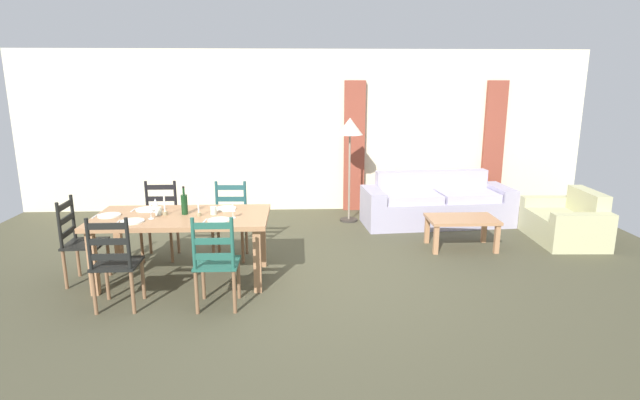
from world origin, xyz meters
The scene contains 32 objects.
ground_plane centered at (0.00, 0.00, -0.01)m, with size 9.60×9.60×0.02m, color #494632.
wall_far centered at (0.00, 3.30, 1.35)m, with size 9.60×0.16×2.70m, color beige.
curtain_panel_left centered at (0.86, 3.16, 1.10)m, with size 0.35×0.08×2.20m, color brown.
curtain_panel_right centered at (3.26, 3.16, 1.10)m, with size 0.35×0.08×2.20m, color brown.
dining_table centered at (-1.38, 0.09, 0.66)m, with size 1.90×0.96×0.75m.
dining_chair_near_left centered at (-1.86, -0.64, 0.48)m, with size 0.42×0.40×0.96m.
dining_chair_near_right centered at (-0.89, -0.66, 0.48)m, with size 0.42×0.40×0.96m.
dining_chair_far_left centered at (-1.83, 0.88, 0.48)m, with size 0.42×0.40×0.96m.
dining_chair_far_right centered at (-0.95, 0.82, 0.48)m, with size 0.44×0.42×0.96m.
dining_chair_head_west centered at (-2.49, 0.06, 0.48)m, with size 0.41×0.43×0.96m.
dinner_plate_near_left centered at (-1.83, -0.16, 0.76)m, with size 0.24×0.24×0.02m, color white.
fork_near_left centered at (-1.98, -0.16, 0.75)m, with size 0.02×0.17×0.01m, color silver.
dinner_plate_near_right centered at (-0.93, -0.16, 0.76)m, with size 0.24×0.24×0.02m, color white.
fork_near_right centered at (-1.08, -0.16, 0.75)m, with size 0.02×0.17×0.01m, color silver.
dinner_plate_far_left centered at (-1.83, 0.34, 0.76)m, with size 0.24×0.24×0.02m, color white.
fork_far_left centered at (-1.98, 0.34, 0.75)m, with size 0.02×0.17×0.01m, color silver.
dinner_plate_far_right centered at (-0.93, 0.34, 0.76)m, with size 0.24×0.24×0.02m, color white.
fork_far_right centered at (-1.08, 0.34, 0.75)m, with size 0.02×0.17×0.01m, color silver.
dinner_plate_head_west centered at (-2.16, 0.09, 0.76)m, with size 0.24×0.24×0.02m, color white.
fork_head_west centered at (-2.31, 0.09, 0.75)m, with size 0.02×0.17×0.01m, color silver.
wine_bottle centered at (-1.35, 0.14, 0.87)m, with size 0.07×0.07×0.32m.
wine_glass_near_left centered at (-1.67, -0.04, 0.86)m, with size 0.06×0.06×0.16m.
wine_glass_near_right centered at (-0.80, -0.04, 0.86)m, with size 0.06×0.06×0.16m.
wine_glass_far_left centered at (-1.69, 0.24, 0.86)m, with size 0.06×0.06×0.16m.
coffee_cup_primary centered at (-1.03, 0.12, 0.80)m, with size 0.07×0.07×0.09m, color silver.
coffee_cup_secondary centered at (-1.63, 0.12, 0.80)m, with size 0.07×0.07×0.09m, color silver.
candle_tall centered at (-1.56, 0.11, 0.81)m, with size 0.05×0.05×0.22m.
candle_short centered at (-1.18, 0.05, 0.79)m, with size 0.05×0.05×0.16m.
couch centered at (2.06, 2.26, 0.29)m, with size 2.34×0.99×0.80m.
coffee_table centered at (2.08, 1.04, 0.36)m, with size 0.90×0.56×0.42m.
armchair_upholstered centered at (3.68, 1.29, 0.25)m, with size 0.84×1.19×0.72m.
standing_lamp centered at (0.71, 2.44, 1.41)m, with size 0.40×0.40×1.64m.
Camera 1 is at (-0.08, -5.28, 2.19)m, focal length 28.12 mm.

